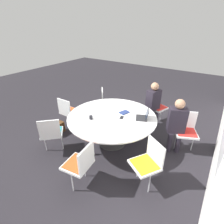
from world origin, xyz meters
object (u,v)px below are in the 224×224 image
object	(u,v)px
coffee_cup	(91,117)
handbag	(57,129)
chair_2	(107,101)
chair_5	(80,162)
laptop	(144,116)
chair_0	(186,128)
chair_6	(148,161)
spiral_notebook	(124,112)
person_1	(154,101)
person_0	(177,122)
chair_4	(51,132)
chair_1	(156,104)
chair_3	(69,110)
cell_phone	(122,118)

from	to	relation	value
coffee_cup	handbag	bearing A→B (deg)	-85.12
chair_2	coffee_cup	bearing A→B (deg)	-15.28
chair_5	laptop	distance (m)	1.65
chair_0	chair_5	xyz separation A→B (m)	(2.03, -1.20, 0.00)
chair_5	chair_6	size ratio (longest dim) A/B	1.00
chair_6	spiral_notebook	xyz separation A→B (m)	(-0.92, -1.00, 0.21)
chair_0	person_1	bearing A→B (deg)	-54.36
chair_0	coffee_cup	world-z (taller)	chair_0
chair_5	person_0	size ratio (longest dim) A/B	0.71
person_0	spiral_notebook	distance (m)	1.14
chair_4	laptop	distance (m)	1.98
chair_4	chair_6	bearing A→B (deg)	-35.38
chair_1	spiral_notebook	distance (m)	1.32
chair_1	person_0	bearing A→B (deg)	57.64
chair_3	spiral_notebook	xyz separation A→B (m)	(-0.35, 1.46, 0.21)
chair_3	laptop	bearing A→B (deg)	10.35
chair_6	person_1	xyz separation A→B (m)	(-1.94, -0.70, 0.19)
laptop	chair_1	bearing A→B (deg)	163.12
chair_2	chair_3	size ratio (longest dim) A/B	1.00
chair_1	chair_4	xyz separation A→B (m)	(2.52, -1.33, 0.00)
chair_2	chair_3	xyz separation A→B (m)	(1.07, -0.46, 0.00)
chair_3	chair_4	world-z (taller)	same
chair_4	handbag	size ratio (longest dim) A/B	2.40
chair_0	handbag	xyz separation A→B (m)	(1.19, -2.81, -0.38)
chair_4	spiral_notebook	size ratio (longest dim) A/B	3.50
chair_3	coffee_cup	bearing A→B (deg)	-16.06
chair_2	cell_phone	distance (m)	1.45
person_0	person_1	world-z (taller)	same
chair_4	spiral_notebook	world-z (taller)	chair_4
chair_3	cell_phone	bearing A→B (deg)	4.45
chair_5	person_0	xyz separation A→B (m)	(-1.85, 1.01, 0.19)
chair_6	coffee_cup	size ratio (longest dim) A/B	10.94
chair_6	cell_phone	size ratio (longest dim) A/B	5.57
chair_0	chair_1	size ratio (longest dim) A/B	1.00
spiral_notebook	chair_1	bearing A→B (deg)	166.70
chair_1	person_1	size ratio (longest dim) A/B	0.71
chair_3	chair_0	bearing A→B (deg)	16.26
chair_2	spiral_notebook	bearing A→B (deg)	16.90
chair_5	chair_1	bearing A→B (deg)	-11.75
chair_4	spiral_notebook	bearing A→B (deg)	5.83
chair_5	spiral_notebook	world-z (taller)	chair_5
chair_3	person_1	xyz separation A→B (m)	(-1.37, 1.76, 0.19)
chair_4	chair_3	bearing A→B (deg)	70.63
chair_1	coffee_cup	xyz separation A→B (m)	(1.91, -0.75, 0.24)
chair_5	coffee_cup	xyz separation A→B (m)	(-0.93, -0.54, 0.24)
laptop	spiral_notebook	bearing A→B (deg)	-114.39
chair_1	spiral_notebook	xyz separation A→B (m)	(1.27, -0.30, 0.21)
chair_4	laptop	world-z (taller)	laptop
laptop	cell_phone	bearing A→B (deg)	-84.65
chair_1	chair_4	distance (m)	2.86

